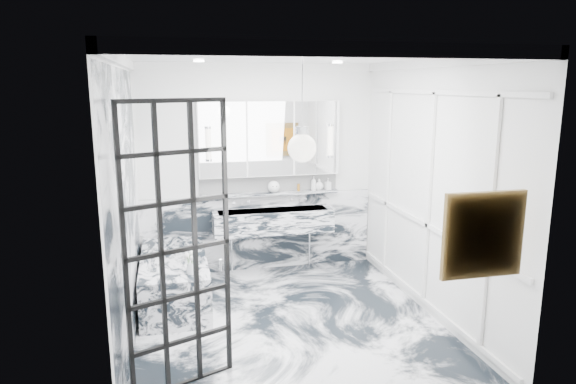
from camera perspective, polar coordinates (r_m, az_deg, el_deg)
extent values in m
plane|color=silver|center=(5.71, 0.05, -14.44)|extent=(3.60, 3.60, 0.00)
plane|color=white|center=(5.12, 0.06, 14.90)|extent=(3.60, 3.60, 0.00)
plane|color=white|center=(6.97, -3.35, 2.55)|extent=(3.60, 0.00, 3.60)
plane|color=white|center=(3.57, 6.76, -6.68)|extent=(3.60, 0.00, 3.60)
plane|color=white|center=(5.12, -17.65, -1.44)|extent=(0.00, 3.60, 3.60)
plane|color=white|center=(5.81, 15.60, 0.23)|extent=(0.00, 3.60, 3.60)
cube|color=silver|center=(7.14, -3.23, -4.43)|extent=(3.18, 0.05, 1.05)
cube|color=silver|center=(5.13, -17.44, -2.09)|extent=(0.02, 3.56, 2.68)
cube|color=white|center=(5.82, 15.38, -0.75)|extent=(0.03, 3.40, 2.30)
imported|color=#8C5919|center=(7.09, 2.86, 0.97)|extent=(0.10, 0.10, 0.20)
imported|color=#4C4C51|center=(7.15, 4.45, 0.90)|extent=(0.08, 0.09, 0.16)
imported|color=silver|center=(7.12, 3.48, 0.84)|extent=(0.16, 0.16, 0.16)
sphere|color=white|center=(6.96, -1.60, 0.58)|extent=(0.17, 0.17, 0.17)
cylinder|color=#8C5919|center=(7.04, 1.18, 0.51)|extent=(0.04, 0.04, 0.10)
cylinder|color=silver|center=(5.62, -10.73, -8.32)|extent=(0.09, 0.09, 0.12)
cube|color=orange|center=(4.07, 20.89, -4.48)|extent=(0.56, 0.05, 0.56)
sphere|color=white|center=(4.02, 1.56, 4.90)|extent=(0.22, 0.22, 0.22)
cube|color=silver|center=(6.90, -1.71, -3.22)|extent=(1.60, 0.45, 0.30)
cube|color=silver|center=(6.98, -2.00, -0.18)|extent=(1.90, 0.14, 0.04)
cube|color=white|center=(7.01, -2.10, 1.00)|extent=(1.90, 0.03, 0.23)
cube|color=white|center=(6.87, -2.05, 5.96)|extent=(1.90, 0.16, 1.00)
cylinder|color=white|center=(6.67, -8.84, 5.30)|extent=(0.07, 0.07, 0.40)
cylinder|color=white|center=(6.99, 4.75, 5.69)|extent=(0.07, 0.07, 0.40)
cube|color=silver|center=(6.29, -12.51, -9.42)|extent=(0.75, 1.65, 0.55)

